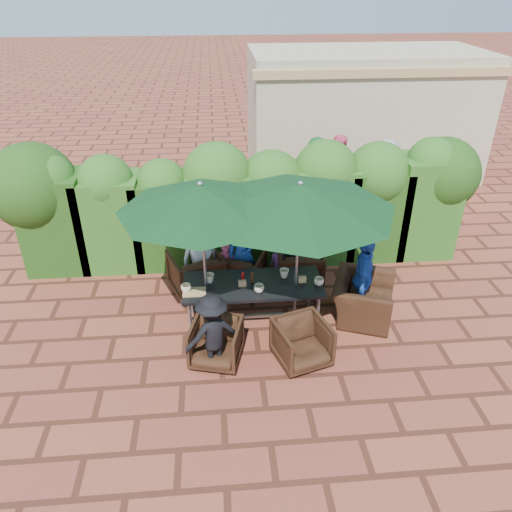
{
  "coord_description": "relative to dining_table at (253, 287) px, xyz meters",
  "views": [
    {
      "loc": [
        -0.53,
        -6.29,
        5.02
      ],
      "look_at": [
        0.05,
        0.4,
        1.12
      ],
      "focal_mm": 35.0,
      "sensor_mm": 36.0,
      "label": 1
    }
  ],
  "objects": [
    {
      "name": "number_block_right",
      "position": [
        0.77,
        -0.03,
        0.13
      ],
      "size": [
        0.12,
        0.06,
        0.1
      ],
      "primitive_type": "cube",
      "color": "#DCB370",
      "rests_on": "dining_table"
    },
    {
      "name": "chair_far_right",
      "position": [
        0.92,
        1.04,
        -0.27
      ],
      "size": [
        0.82,
        0.77,
        0.82
      ],
      "primitive_type": "imported",
      "rotation": [
        0.0,
        0.0,
        3.11
      ],
      "color": "black",
      "rests_on": "ground"
    },
    {
      "name": "adult_near_left",
      "position": [
        -0.64,
        -1.02,
        -0.05
      ],
      "size": [
        0.87,
        0.61,
        1.24
      ],
      "primitive_type": "imported",
      "rotation": [
        0.0,
        0.0,
        3.49
      ],
      "color": "black",
      "rests_on": "ground"
    },
    {
      "name": "building",
      "position": [
        3.52,
        6.79,
        0.93
      ],
      "size": [
        6.2,
        3.08,
        3.2
      ],
      "color": "beige",
      "rests_on": "ground"
    },
    {
      "name": "child_right",
      "position": [
        0.53,
        1.05,
        -0.27
      ],
      "size": [
        0.34,
        0.29,
        0.81
      ],
      "primitive_type": "imported",
      "rotation": [
        0.0,
        0.0,
        -0.22
      ],
      "color": "#834597",
      "rests_on": "ground"
    },
    {
      "name": "cup_e",
      "position": [
        1.02,
        -0.13,
        0.14
      ],
      "size": [
        0.15,
        0.15,
        0.12
      ],
      "primitive_type": "imported",
      "color": "beige",
      "rests_on": "dining_table"
    },
    {
      "name": "child_left",
      "position": [
        -0.38,
        1.03,
        -0.22
      ],
      "size": [
        0.38,
        0.33,
        0.91
      ],
      "primitive_type": "imported",
      "rotation": [
        0.0,
        0.0,
        -0.21
      ],
      "color": "#ED537A",
      "rests_on": "ground"
    },
    {
      "name": "hedge_wall",
      "position": [
        -0.05,
        2.12,
        0.63
      ],
      "size": [
        9.1,
        1.6,
        2.4
      ],
      "color": "#17380F",
      "rests_on": "ground"
    },
    {
      "name": "ground",
      "position": [
        0.02,
        -0.2,
        -0.67
      ],
      "size": [
        80.0,
        80.0,
        0.0
      ],
      "primitive_type": "plane",
      "color": "brown",
      "rests_on": "ground"
    },
    {
      "name": "cup_b",
      "position": [
        -0.67,
        0.1,
        0.15
      ],
      "size": [
        0.15,
        0.15,
        0.14
      ],
      "primitive_type": "imported",
      "color": "beige",
      "rests_on": "dining_table"
    },
    {
      "name": "pedestrian_b",
      "position": [
        2.3,
        4.35,
        0.21
      ],
      "size": [
        0.88,
        0.57,
        1.77
      ],
      "primitive_type": "imported",
      "rotation": [
        0.0,
        0.0,
        3.21
      ],
      "color": "#ED537A",
      "rests_on": "ground"
    },
    {
      "name": "chair_near_left",
      "position": [
        -0.61,
        -0.87,
        -0.31
      ],
      "size": [
        0.84,
        0.81,
        0.72
      ],
      "primitive_type": "imported",
      "rotation": [
        0.0,
        0.0,
        -0.25
      ],
      "color": "black",
      "rests_on": "ground"
    },
    {
      "name": "adult_end_right",
      "position": [
        1.78,
        0.05,
        0.03
      ],
      "size": [
        0.65,
        0.92,
        1.42
      ],
      "primitive_type": "imported",
      "rotation": [
        0.0,
        0.0,
        1.26
      ],
      "color": "#1F4BA9",
      "rests_on": "ground"
    },
    {
      "name": "adult_far_left",
      "position": [
        -0.83,
        0.98,
        0.0
      ],
      "size": [
        0.76,
        0.6,
        1.35
      ],
      "primitive_type": "imported",
      "rotation": [
        0.0,
        0.0,
        0.36
      ],
      "color": "silver",
      "rests_on": "ground"
    },
    {
      "name": "chair_near_right",
      "position": [
        0.63,
        -0.98,
        -0.3
      ],
      "size": [
        0.89,
        0.86,
        0.74
      ],
      "primitive_type": "imported",
      "rotation": [
        0.0,
        0.0,
        0.31
      ],
      "color": "black",
      "rests_on": "ground"
    },
    {
      "name": "cup_d",
      "position": [
        0.51,
        0.14,
        0.15
      ],
      "size": [
        0.15,
        0.15,
        0.14
      ],
      "primitive_type": "imported",
      "color": "beige",
      "rests_on": "dining_table"
    },
    {
      "name": "number_block_left",
      "position": [
        -0.17,
        -0.06,
        0.13
      ],
      "size": [
        0.12,
        0.06,
        0.1
      ],
      "primitive_type": "cube",
      "color": "#DCB370",
      "rests_on": "dining_table"
    },
    {
      "name": "adult_far_right",
      "position": [
        0.92,
        1.02,
        -0.05
      ],
      "size": [
        0.67,
        0.5,
        1.26
      ],
      "primitive_type": "imported",
      "rotation": [
        0.0,
        0.0,
        -0.24
      ],
      "color": "black",
      "rests_on": "ground"
    },
    {
      "name": "chair_end_right",
      "position": [
        1.8,
        0.01,
        -0.21
      ],
      "size": [
        1.02,
        1.24,
        0.93
      ],
      "primitive_type": "imported",
      "rotation": [
        0.0,
        0.0,
        1.21
      ],
      "color": "black",
      "rests_on": "ground"
    },
    {
      "name": "umbrella_left",
      "position": [
        -0.73,
        0.03,
        1.54
      ],
      "size": [
        2.43,
        2.43,
        2.46
      ],
      "color": "gray",
      "rests_on": "ground"
    },
    {
      "name": "pedestrian_c",
      "position": [
        3.37,
        4.1,
        0.18
      ],
      "size": [
        1.18,
        1.04,
        1.7
      ],
      "primitive_type": "imported",
      "rotation": [
        0.0,
        0.0,
        2.52
      ],
      "color": "gray",
      "rests_on": "ground"
    },
    {
      "name": "ketchup_bottle",
      "position": [
        -0.15,
        0.06,
        0.16
      ],
      "size": [
        0.04,
        0.04,
        0.17
      ],
      "primitive_type": "cylinder",
      "color": "#B20C0A",
      "rests_on": "dining_table"
    },
    {
      "name": "sauce_bottle",
      "position": [
        -0.0,
        0.04,
        0.16
      ],
      "size": [
        0.04,
        0.04,
        0.17
      ],
      "primitive_type": "cylinder",
      "color": "#4C230C",
      "rests_on": "dining_table"
    },
    {
      "name": "dining_table",
      "position": [
        0.0,
        0.0,
        0.0
      ],
      "size": [
        2.17,
        0.9,
        0.75
      ],
      "color": "black",
      "rests_on": "ground"
    },
    {
      "name": "umbrella_right",
      "position": [
        0.67,
        -0.08,
        1.54
      ],
      "size": [
        2.81,
        2.81,
        2.46
      ],
      "color": "gray",
      "rests_on": "ground"
    },
    {
      "name": "pedestrian_a",
      "position": [
        1.75,
        4.01,
        0.24
      ],
      "size": [
        1.79,
        0.9,
        1.83
      ],
      "primitive_type": "imported",
      "rotation": [
        0.0,
        0.0,
        2.96
      ],
      "color": "green",
      "rests_on": "ground"
    },
    {
      "name": "serving_tray",
      "position": [
        -0.9,
        -0.17,
        0.09
      ],
      "size": [
        0.35,
        0.25,
        0.02
      ],
      "primitive_type": "cube",
      "color": "tan",
      "rests_on": "dining_table"
    },
    {
      "name": "cup_a",
      "position": [
        -1.03,
        -0.14,
        0.14
      ],
      "size": [
        0.16,
        0.16,
        0.12
      ],
      "primitive_type": "imported",
      "color": "beige",
      "rests_on": "dining_table"
    },
    {
      "name": "chair_far_left",
      "position": [
        -0.92,
        0.96,
        -0.25
      ],
      "size": [
        1.05,
        1.02,
        0.86
      ],
      "primitive_type": "imported",
      "rotation": [
        0.0,
        0.0,
        3.5
      ],
      "color": "black",
      "rests_on": "ground"
    },
    {
      "name": "chair_far_mid",
      "position": [
        -0.11,
        1.07,
        -0.29
      ],
      "size": [
        0.95,
        0.92,
        0.76
      ],
      "primitive_type": "imported",
      "rotation": [
        0.0,
        0.0,
        2.75
      ],
      "color": "black",
      "rests_on": "ground"
    },
    {
      "name": "adult_far_mid",
      "position": [
        -0.09,
        1.02,
        0.04
      ],
      "size": [
        0.53,
        0.43,
        1.42
      ],
      "primitive_type": "imported",
      "rotation": [
        0.0,
        0.0,
        -0.04
      ],
      "color": "#1F4BA9",
      "rests_on": "ground"
    },
    {
      "name": "cup_c",
      "position": [
        0.08,
        -0.24,
        0.14
      ],
      "size": [
        0.16,
        0.16,
        0.12
      ],
      "primitive_type": "imported",
      "color": "beige",
      "rests_on": "dining_table"
    }
  ]
}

